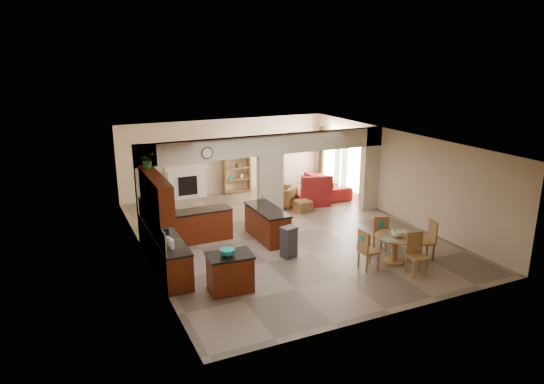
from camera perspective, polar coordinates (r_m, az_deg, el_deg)
name	(u,v)px	position (r m, az deg, el deg)	size (l,w,h in m)	color
floor	(284,234)	(14.33, 1.45, -4.98)	(10.00, 10.00, 0.00)	#806B59
ceiling	(285,140)	(13.58, 1.53, 6.12)	(10.00, 10.00, 0.00)	white
wall_back	(226,156)	(18.38, -5.44, 4.22)	(8.00, 8.00, 0.00)	beige
wall_front	(397,250)	(9.90, 14.48, -6.67)	(8.00, 8.00, 0.00)	beige
wall_left	(143,206)	(12.71, -14.92, -1.63)	(10.00, 10.00, 0.00)	beige
wall_right	(397,174)	(16.02, 14.44, 2.02)	(10.00, 10.00, 0.00)	beige
partition_left_pier	(147,195)	(13.70, -14.44, -0.32)	(0.60, 0.25, 2.80)	beige
partition_center_pier	(270,190)	(14.84, -0.22, 0.24)	(0.80, 0.25, 2.20)	beige
partition_right_pier	(370,169)	(16.60, 11.48, 2.69)	(0.60, 0.25, 2.80)	beige
partition_header	(270,145)	(14.52, -0.23, 5.57)	(8.00, 0.25, 0.60)	beige
kitchen_counter	(176,239)	(12.92, -11.18, -5.50)	(2.52, 3.29, 1.48)	#470E08
upper_cabinets	(156,194)	(11.83, -13.54, -0.20)	(0.35, 2.40, 0.90)	#470E08
peninsula	(267,224)	(13.84, -0.56, -3.74)	(0.70, 1.85, 0.91)	#470E08
wall_clock	(207,153)	(13.70, -7.62, 4.57)	(0.34, 0.34, 0.03)	#4B2B19
rug	(289,209)	(16.61, 1.97, -1.98)	(1.60, 1.30, 0.01)	#955D36
fireplace	(187,182)	(17.95, -10.01, 1.18)	(1.60, 0.35, 1.20)	#EFE2CF
shelving_unit	(237,169)	(18.44, -4.18, 2.70)	(1.00, 0.32, 1.80)	#915B32
window_a	(355,166)	(17.83, 9.70, 3.04)	(0.02, 0.90, 1.90)	white
window_b	(330,157)	(19.22, 6.85, 4.09)	(0.02, 0.90, 1.90)	white
glazed_door	(342,165)	(18.55, 8.21, 3.13)	(0.02, 0.70, 2.10)	white
drape_a_left	(363,170)	(17.33, 10.71, 2.61)	(0.10, 0.28, 2.30)	#391F16
drape_a_right	(345,163)	(18.29, 8.54, 3.42)	(0.10, 0.28, 2.30)	#391F16
drape_b_left	(337,160)	(18.70, 7.71, 3.73)	(0.10, 0.28, 2.30)	#391F16
drape_b_right	(321,154)	(19.70, 5.84, 4.41)	(0.10, 0.28, 2.30)	#391F16
ceiling_fan	(285,130)	(16.93, 1.58, 7.27)	(1.00, 1.00, 0.10)	white
kitchen_island	(230,272)	(10.98, -4.96, -9.39)	(1.05, 0.79, 0.86)	#470E08
teal_bowl	(227,253)	(10.71, -5.26, -7.10)	(0.33, 0.33, 0.16)	teal
trash_can	(289,243)	(12.66, 1.98, -6.04)	(0.36, 0.30, 0.76)	#323235
dining_table	(395,244)	(12.70, 14.29, -5.99)	(1.05, 1.05, 0.72)	#915B32
fruit_bowl	(397,234)	(12.51, 14.52, -4.78)	(0.32, 0.32, 0.17)	#6DAF25
sofa	(326,185)	(18.39, 6.32, 0.85)	(0.95, 2.42, 0.71)	maroon
chaise	(312,198)	(17.09, 4.68, -0.75)	(1.09, 0.89, 0.44)	maroon
armchair	(283,196)	(16.79, 1.33, -0.51)	(0.77, 0.79, 0.72)	maroon
ottoman	(303,206)	(16.33, 3.64, -1.66)	(0.51, 0.51, 0.37)	maroon
plant	(147,160)	(12.43, -14.47, 3.64)	(0.38, 0.33, 0.42)	#164D14
chair_north	(379,232)	(13.24, 12.53, -4.63)	(0.53, 0.53, 1.02)	#915B32
chair_east	(428,238)	(13.14, 17.92, -5.19)	(0.52, 0.52, 1.02)	#915B32
chair_south	(416,252)	(12.20, 16.58, -6.75)	(0.49, 0.49, 1.02)	#915B32
chair_west	(366,248)	(12.12, 11.03, -6.51)	(0.43, 0.42, 1.02)	#915B32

